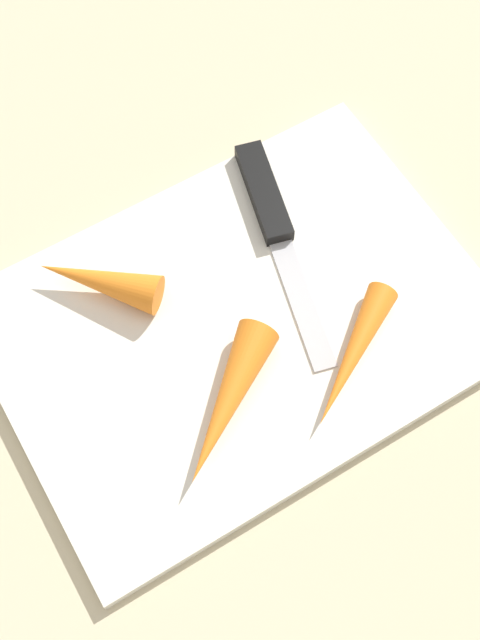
{
  "coord_description": "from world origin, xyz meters",
  "views": [
    {
      "loc": [
        0.14,
        0.23,
        0.58
      ],
      "look_at": [
        0.0,
        0.0,
        0.01
      ],
      "focal_mm": 47.21,
      "sensor_mm": 36.0,
      "label": 1
    }
  ],
  "objects_px": {
    "carrot_longest": "(227,404)",
    "carrot_shortest": "(99,281)",
    "knife": "(269,206)",
    "cutting_board": "(240,323)",
    "carrot_medium": "(353,356)"
  },
  "relations": [
    {
      "from": "carrot_medium",
      "to": "carrot_shortest",
      "type": "distance_m",
      "value": 0.19
    },
    {
      "from": "cutting_board",
      "to": "knife",
      "type": "distance_m",
      "value": 0.1
    },
    {
      "from": "carrot_longest",
      "to": "carrot_medium",
      "type": "distance_m",
      "value": 0.1
    },
    {
      "from": "cutting_board",
      "to": "carrot_shortest",
      "type": "xyz_separation_m",
      "value": [
        0.08,
        -0.08,
        0.02
      ]
    },
    {
      "from": "carrot_longest",
      "to": "knife",
      "type": "bearing_deg",
      "value": -168.43
    },
    {
      "from": "carrot_longest",
      "to": "carrot_shortest",
      "type": "relative_size",
      "value": 1.29
    },
    {
      "from": "cutting_board",
      "to": "carrot_shortest",
      "type": "distance_m",
      "value": 0.11
    },
    {
      "from": "carrot_longest",
      "to": "carrot_shortest",
      "type": "xyz_separation_m",
      "value": [
        0.03,
        -0.13,
        -0.0
      ]
    },
    {
      "from": "carrot_longest",
      "to": "carrot_shortest",
      "type": "distance_m",
      "value": 0.14
    },
    {
      "from": "cutting_board",
      "to": "carrot_medium",
      "type": "height_order",
      "value": "carrot_medium"
    },
    {
      "from": "carrot_shortest",
      "to": "carrot_longest",
      "type": "bearing_deg",
      "value": 150.32
    },
    {
      "from": "knife",
      "to": "cutting_board",
      "type": "bearing_deg",
      "value": -29.57
    },
    {
      "from": "carrot_medium",
      "to": "cutting_board",
      "type": "bearing_deg",
      "value": -86.3
    },
    {
      "from": "carrot_shortest",
      "to": "cutting_board",
      "type": "bearing_deg",
      "value": -177.96
    },
    {
      "from": "carrot_medium",
      "to": "carrot_shortest",
      "type": "height_order",
      "value": "carrot_shortest"
    }
  ]
}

